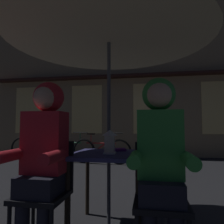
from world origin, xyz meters
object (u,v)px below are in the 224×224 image
Objects in this scene: bicycle_second at (67,150)px; person_left_hooded at (44,145)px; chair_right at (160,192)px; book at (116,150)px; lantern at (110,141)px; person_right_hooded at (160,147)px; cafe_table at (109,163)px; patio_umbrella at (109,25)px; chair_left at (46,186)px; bicycle_third at (101,151)px; bicycle_nearest at (34,149)px.

person_left_hooded is at bearing -71.04° from bicycle_second.
book is at bearing 127.53° from chair_right.
chair_right is at bearing -59.38° from bicycle_second.
person_right_hooded is at bearing -37.87° from lantern.
cafe_table is 0.32× the size of patio_umbrella.
cafe_table is 0.62m from chair_left.
person_left_hooded is at bearing -138.43° from cafe_table.
bicycle_second is 1.00× the size of bicycle_third.
chair_right is at bearing -50.03° from bicycle_nearest.
chair_left is (-0.48, -0.37, -1.57)m from patio_umbrella.
person_right_hooded is 4.66m from bicycle_second.
lantern reaches higher than bicycle_second.
chair_right reaches higher than bicycle_second.
bicycle_second is (-2.33, 4.00, -0.50)m from person_right_hooded.
chair_right is 0.52× the size of bicycle_third.
book is (0.05, 0.19, 0.11)m from cafe_table.
bicycle_nearest is (-2.94, 3.75, -0.51)m from lantern.
person_right_hooded is at bearing -70.36° from book.
bicycle_second is at bearing 117.25° from lantern.
cafe_table is 0.67m from person_right_hooded.
bicycle_second is at bearing 117.41° from patio_umbrella.
patio_umbrella is 1.38× the size of bicycle_second.
cafe_table is 0.67m from person_left_hooded.
bicycle_nearest is 1.00× the size of bicycle_third.
person_left_hooded is 0.84× the size of bicycle_third.
patio_umbrella is 11.55× the size of book.
bicycle_third is 8.38× the size of book.
chair_left is (-0.50, -0.30, -0.37)m from lantern.
person_left_hooded reaches higher than book.
patio_umbrella reaches higher than book.
bicycle_nearest is at bearing 128.37° from patio_umbrella.
patio_umbrella is 4.38m from bicycle_second.
patio_umbrella reaches higher than chair_left.
person_right_hooded is (0.96, -0.06, 0.36)m from chair_left.
patio_umbrella reaches higher than person_left_hooded.
lantern is (0.02, -0.07, 0.22)m from cafe_table.
bicycle_third is (-0.91, 3.58, -0.51)m from lantern.
patio_umbrella is at bearing 142.45° from chair_right.
bicycle_second is 3.90m from book.
bicycle_third is at bearing 104.11° from patio_umbrella.
patio_umbrella is 1.38× the size of bicycle_third.
bicycle_third is (-0.88, 3.51, -0.29)m from cafe_table.
person_left_hooded is at bearing -138.43° from patio_umbrella.
lantern is 0.62m from person_left_hooded.
lantern reaches higher than bicycle_nearest.
bicycle_third is (-0.40, 3.94, -0.50)m from person_left_hooded.
cafe_table is 0.53× the size of person_left_hooded.
patio_umbrella reaches higher than cafe_table.
person_left_hooded is (-0.50, -0.36, -0.01)m from lantern.
person_right_hooded is at bearing -3.39° from chair_left.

